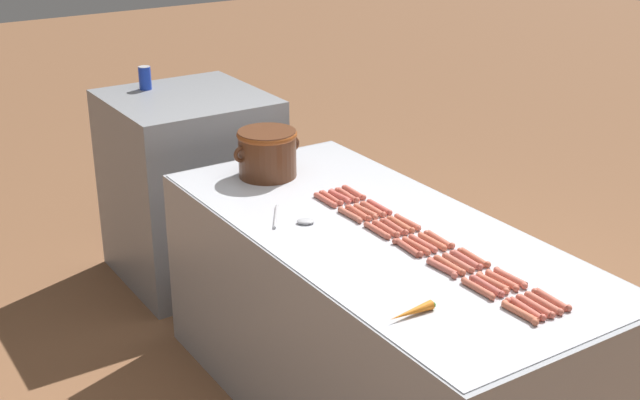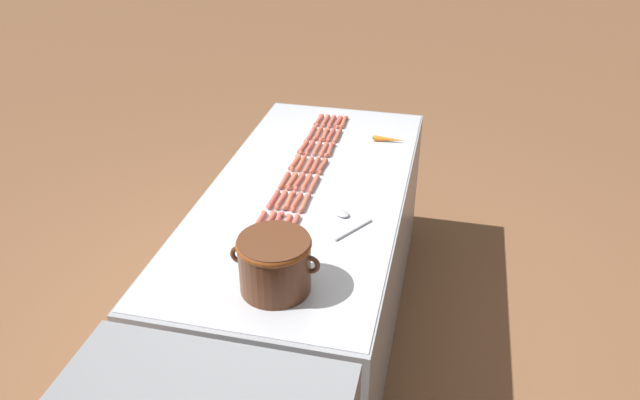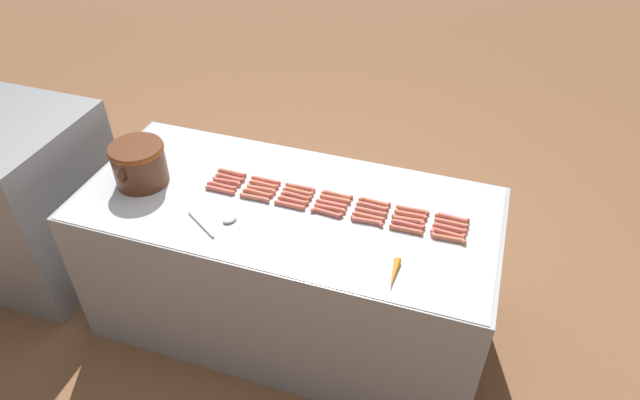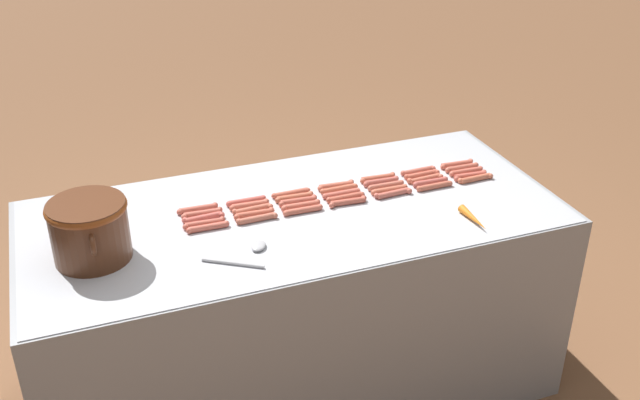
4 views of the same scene
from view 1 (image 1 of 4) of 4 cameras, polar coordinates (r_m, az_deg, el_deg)
The scene contains 41 objects.
griddle_counter at distance 3.52m, azimuth 3.72°, elevation -8.30°, with size 0.92×2.04×0.85m.
back_cabinet at distance 4.72m, azimuth -8.61°, elevation 0.87°, with size 0.79×0.80×1.03m, color gray.
hot_dog_0 at distance 2.79m, azimuth 13.18°, elevation -7.31°, with size 0.03×0.16×0.02m.
hot_dog_1 at distance 2.91m, azimuth 10.49°, elevation -5.83°, with size 0.03×0.16×0.02m.
hot_dog_2 at distance 3.03m, azimuth 8.15°, elevation -4.48°, with size 0.03×0.16×0.02m.
hot_dog_3 at distance 3.16m, azimuth 5.86°, elevation -3.18°, with size 0.03×0.16×0.02m.
hot_dog_4 at distance 3.29m, azimuth 3.83°, elevation -2.04°, with size 0.03×0.16×0.02m.
hot_dog_5 at distance 3.42m, azimuth 2.02°, elevation -0.99°, with size 0.03×0.16×0.02m.
hot_dog_6 at distance 3.56m, azimuth 0.35°, elevation -0.00°, with size 0.03×0.16×0.02m.
hot_dog_7 at distance 2.82m, azimuth 13.55°, elevation -7.07°, with size 0.03×0.16×0.02m.
hot_dog_8 at distance 2.93m, azimuth 11.06°, elevation -5.64°, with size 0.03×0.16×0.02m.
hot_dog_9 at distance 3.05m, azimuth 8.63°, elevation -4.32°, with size 0.03×0.16×0.02m.
hot_dog_10 at distance 3.17m, azimuth 6.43°, elevation -3.05°, with size 0.03×0.16×0.02m.
hot_dog_11 at distance 3.31m, azimuth 4.41°, elevation -1.91°, with size 0.03×0.16×0.02m.
hot_dog_12 at distance 3.44m, azimuth 2.56°, elevation -0.86°, with size 0.03×0.16×0.02m.
hot_dog_13 at distance 3.59m, azimuth 0.73°, elevation 0.14°, with size 0.03×0.16×0.02m.
hot_dog_14 at distance 2.84m, azimuth 14.15°, elevation -6.87°, with size 0.03×0.16×0.02m.
hot_dog_15 at distance 2.95m, azimuth 11.44°, elevation -5.42°, with size 0.03×0.16×0.02m.
hot_dog_16 at distance 3.07m, azimuth 9.20°, elevation -4.15°, with size 0.03×0.16×0.02m.
hot_dog_17 at distance 3.20m, azimuth 6.87°, elevation -2.89°, with size 0.02×0.16×0.02m.
hot_dog_18 at distance 3.33m, azimuth 4.95°, elevation -1.77°, with size 0.03×0.16×0.02m.
hot_dog_19 at distance 3.46m, azimuth 3.07°, elevation -0.75°, with size 0.03×0.16×0.02m.
hot_dog_20 at distance 3.60m, azimuth 1.33°, elevation 0.24°, with size 0.03×0.16×0.02m.
hot_dog_21 at distance 2.86m, azimuth 14.69°, elevation -6.67°, with size 0.03×0.16×0.02m.
hot_dog_22 at distance 2.98m, azimuth 12.05°, elevation -5.26°, with size 0.03×0.16×0.02m.
hot_dog_23 at distance 3.09m, azimuth 9.71°, elevation -3.95°, with size 0.03×0.16×0.02m.
hot_dog_24 at distance 3.22m, azimuth 7.49°, elevation -2.76°, with size 0.03×0.16×0.02m.
hot_dog_25 at distance 3.35m, azimuth 5.39°, elevation -1.62°, with size 0.03×0.16×0.02m.
hot_dog_26 at distance 3.48m, azimuth 3.55°, elevation -0.61°, with size 0.03×0.16×0.02m.
hot_dog_27 at distance 3.62m, azimuth 1.81°, elevation 0.34°, with size 0.03×0.16×0.02m.
hot_dog_28 at distance 2.89m, azimuth 15.18°, elevation -6.43°, with size 0.03×0.16×0.02m.
hot_dog_29 at distance 3.00m, azimuth 12.58°, elevation -5.08°, with size 0.03×0.16×0.02m.
hot_dog_30 at distance 3.12m, azimuth 10.21°, elevation -3.80°, with size 0.03×0.16×0.02m.
hot_dog_31 at distance 3.24m, azimuth 7.95°, elevation -2.61°, with size 0.03×0.16×0.02m.
hot_dog_32 at distance 3.37m, azimuth 5.85°, elevation -1.48°, with size 0.03×0.16×0.02m.
hot_dog_33 at distance 3.50m, azimuth 3.97°, elevation -0.47°, with size 0.03×0.16×0.02m.
hot_dog_34 at distance 3.65m, azimuth 2.27°, elevation 0.51°, with size 0.03×0.16×0.02m.
bean_pot at distance 3.83m, azimuth -3.54°, elevation 3.29°, with size 0.34×0.27×0.21m.
serving_spoon at distance 3.39m, azimuth -1.65°, elevation -1.32°, with size 0.18×0.25×0.02m.
carrot at distance 2.73m, azimuth 6.17°, elevation -7.41°, with size 0.18×0.04×0.03m.
soda_can at distance 4.71m, azimuth -11.60°, elevation 7.98°, with size 0.07×0.07×0.12m.
Camera 1 is at (-1.83, -2.42, 2.21)m, focal length 47.98 mm.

